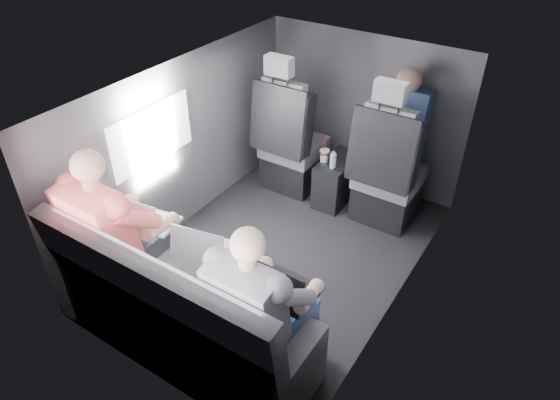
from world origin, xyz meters
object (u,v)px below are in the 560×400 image
Objects in this scene: laptop_white at (147,221)px; passenger_rear_left at (120,232)px; passenger_rear_right at (263,305)px; front_seat_right at (387,178)px; front_seat_left at (290,148)px; laptop_silver at (208,250)px; rear_bench at (183,316)px; water_bottle at (333,160)px; soda_cup at (324,156)px; laptop_black at (284,288)px; center_console at (337,180)px; passenger_front_right at (402,125)px.

laptop_white is 0.18m from passenger_rear_left.
laptop_white is 1.02m from passenger_rear_right.
passenger_rear_right is (0.06, -1.81, 0.21)m from front_seat_right.
front_seat_left and front_seat_right have the same top height.
passenger_rear_left reaches higher than laptop_silver.
water_bottle is (0.02, 1.81, 0.16)m from rear_bench.
soda_cup is at bearing 93.21° from laptop_silver.
laptop_silver is (0.50, -0.01, 0.00)m from laptop_white.
laptop_black is at bearing -2.09° from laptop_silver.
water_bottle is 1.63m from laptop_white.
passenger_rear_right is (0.51, -1.85, 0.41)m from center_console.
center_console is at bearing 107.74° from laptop_black.
passenger_rear_left is at bearing -106.35° from center_console.
laptop_white is (-0.50, 0.27, 0.32)m from rear_bench.
front_seat_left is 1.72m from laptop_silver.
water_bottle is at bearing -21.18° from soda_cup.
rear_bench reaches higher than center_console.
soda_cup is 0.11m from water_bottle.
water_bottle reaches higher than center_console.
laptop_silver is (0.09, -1.58, 0.17)m from soda_cup.
water_bottle is at bearing 89.50° from rear_bench.
center_console is at bearing 174.93° from front_seat_right.
water_bottle is 0.40× the size of laptop_silver.
center_console is 0.73m from passenger_front_right.
soda_cup reaches higher than center_console.
passenger_rear_left is (-1.09, -0.15, 0.01)m from laptop_black.
rear_bench is at bearing -101.10° from passenger_front_right.
laptop_white is 0.29× the size of passenger_rear_right.
front_seat_right is 5.12× the size of soda_cup.
center_console is 0.38× the size of passenger_rear_left.
center_console is 1.48× the size of laptop_black.
passenger_rear_left is at bearing -108.05° from water_bottle.
passenger_rear_left reaches higher than water_bottle.
front_seat_left is at bearing 168.37° from water_bottle.
rear_bench is (-0.45, -1.90, -0.09)m from front_seat_right.
front_seat_right is at bearing -5.07° from center_console.
passenger_front_right is at bearing 16.45° from front_seat_left.
passenger_rear_left reaches higher than passenger_rear_right.
passenger_rear_right is at bearing 0.06° from passenger_rear_left.
front_seat_left reaches higher than laptop_white.
front_seat_right is 1.90m from laptop_white.
laptop_black is (0.54, -1.70, 0.43)m from center_console.
water_bottle is at bearing 108.66° from laptop_black.
passenger_rear_left is (-0.46, -1.75, 0.18)m from soda_cup.
water_bottle is at bearing -167.55° from front_seat_right.
laptop_silver is at bearing -89.85° from center_console.
passenger_rear_right is at bearing -9.78° from laptop_white.
water_bottle is at bearing 71.57° from laptop_white.
rear_bench is 0.65m from laptop_white.
laptop_black is 0.41× the size of passenger_front_right.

